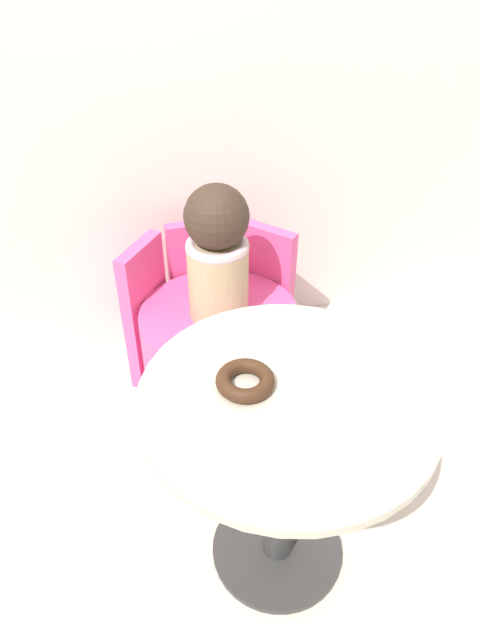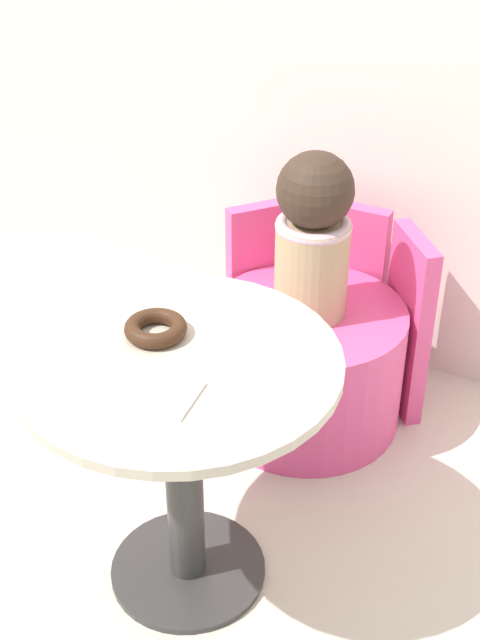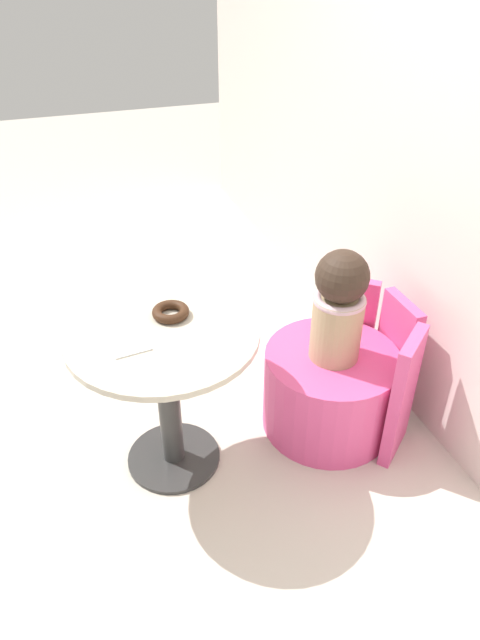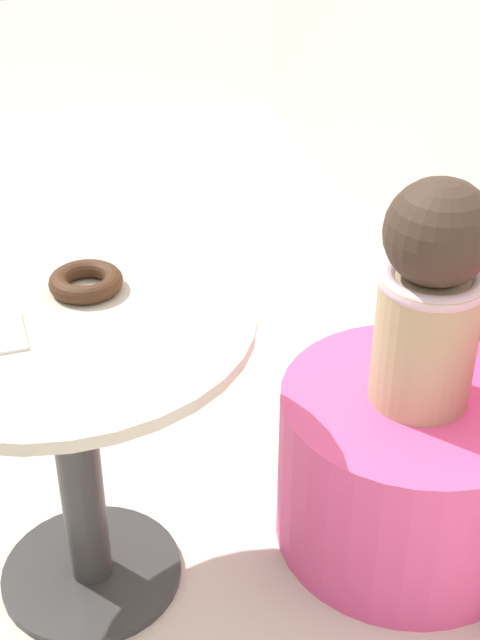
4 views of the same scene
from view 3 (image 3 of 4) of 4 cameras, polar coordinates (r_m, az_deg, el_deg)
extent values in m
plane|color=beige|center=(2.54, -5.35, -13.99)|extent=(12.00, 12.00, 0.00)
cube|color=silver|center=(2.32, 21.91, 14.65)|extent=(6.00, 0.06, 2.40)
cylinder|color=#333333|center=(2.55, -6.61, -13.42)|extent=(0.40, 0.40, 0.02)
cylinder|color=#333333|center=(2.32, -7.13, -8.01)|extent=(0.09, 0.09, 0.63)
cylinder|color=beige|center=(2.12, -7.75, -1.41)|extent=(0.72, 0.72, 0.02)
cylinder|color=#E54C8C|center=(2.60, 8.90, -6.92)|extent=(0.59, 0.59, 0.39)
cube|color=#E54C8C|center=(2.67, 15.20, -3.63)|extent=(0.25, 0.05, 0.60)
cube|color=#E54C8C|center=(2.47, 15.94, -7.44)|extent=(0.20, 0.22, 0.60)
cube|color=#E54C8C|center=(2.78, 10.61, -1.25)|extent=(0.20, 0.22, 0.60)
cylinder|color=tan|center=(2.39, 9.61, -0.74)|extent=(0.21, 0.21, 0.29)
torus|color=beige|center=(2.32, 9.93, 2.00)|extent=(0.22, 0.22, 0.04)
sphere|color=#38281E|center=(2.26, 10.19, 4.30)|extent=(0.22, 0.22, 0.22)
torus|color=#3D2314|center=(2.18, -6.95, 0.82)|extent=(0.14, 0.14, 0.04)
cube|color=white|center=(2.06, -11.02, -2.41)|extent=(0.15, 0.15, 0.01)
camera|label=1|loc=(2.18, -37.78, 21.19)|focal=32.00mm
camera|label=2|loc=(1.38, -70.55, 8.21)|focal=50.00mm
camera|label=4|loc=(0.56, 22.59, -8.70)|focal=50.00mm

